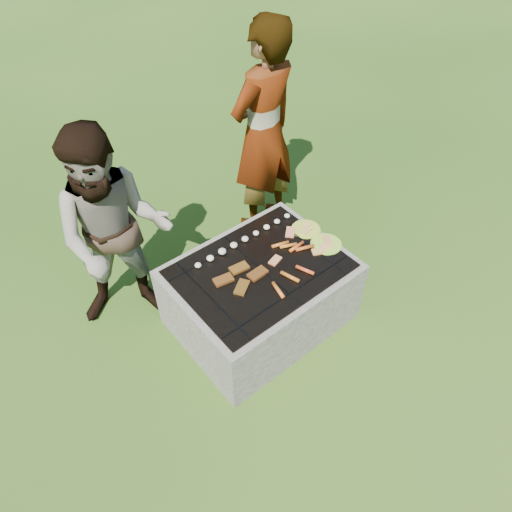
{
  "coord_description": "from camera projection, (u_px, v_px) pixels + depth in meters",
  "views": [
    {
      "loc": [
        -1.49,
        -1.76,
        3.07
      ],
      "look_at": [
        0.0,
        0.05,
        0.7
      ],
      "focal_mm": 32.0,
      "sensor_mm": 36.0,
      "label": 1
    }
  ],
  "objects": [
    {
      "name": "pork_slabs",
      "position": [
        241.0,
        277.0,
        3.3
      ],
      "size": [
        0.38,
        0.28,
        0.02
      ],
      "color": "#97541B",
      "rests_on": "fire_pit"
    },
    {
      "name": "cook",
      "position": [
        263.0,
        134.0,
        3.99
      ],
      "size": [
        0.77,
        0.55,
        1.98
      ],
      "primitive_type": "imported",
      "rotation": [
        0.0,
        0.0,
        3.25
      ],
      "color": "gray",
      "rests_on": "ground"
    },
    {
      "name": "plate_far",
      "position": [
        306.0,
        229.0,
        3.68
      ],
      "size": [
        0.31,
        0.31,
        0.03
      ],
      "color": "yellow",
      "rests_on": "fire_pit"
    },
    {
      "name": "sausages",
      "position": [
        292.0,
        261.0,
        3.41
      ],
      "size": [
        0.55,
        0.45,
        0.03
      ],
      "color": "#BA691E",
      "rests_on": "fire_pit"
    },
    {
      "name": "bystander",
      "position": [
        116.0,
        235.0,
        3.27
      ],
      "size": [
        1.04,
        0.97,
        1.71
      ],
      "primitive_type": "imported",
      "rotation": [
        0.0,
        0.0,
        -0.51
      ],
      "color": "gray",
      "rests_on": "ground"
    },
    {
      "name": "plate_near",
      "position": [
        326.0,
        244.0,
        3.55
      ],
      "size": [
        0.32,
        0.32,
        0.03
      ],
      "color": "yellow",
      "rests_on": "fire_pit"
    },
    {
      "name": "mushrooms",
      "position": [
        241.0,
        241.0,
        3.55
      ],
      "size": [
        0.94,
        0.06,
        0.04
      ],
      "color": "beige",
      "rests_on": "fire_pit"
    },
    {
      "name": "lawn",
      "position": [
        260.0,
        318.0,
        3.81
      ],
      "size": [
        60.0,
        60.0,
        0.0
      ],
      "primitive_type": "plane",
      "color": "#1F4210",
      "rests_on": "ground"
    },
    {
      "name": "fire_pit",
      "position": [
        260.0,
        297.0,
        3.61
      ],
      "size": [
        1.3,
        1.0,
        0.62
      ],
      "color": "#A69F93",
      "rests_on": "ground"
    },
    {
      "name": "bread_on_grate",
      "position": [
        294.0,
        246.0,
        3.53
      ],
      "size": [
        0.44,
        0.42,
        0.02
      ],
      "color": "tan",
      "rests_on": "fire_pit"
    }
  ]
}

